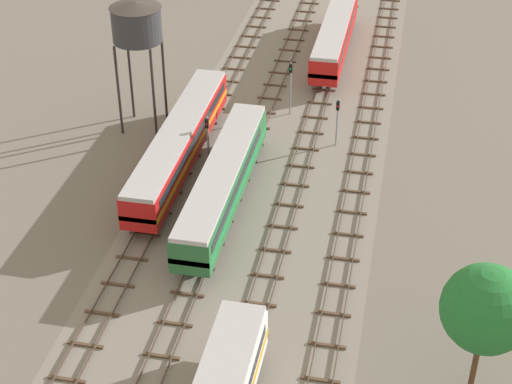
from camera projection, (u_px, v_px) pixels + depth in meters
ground_plane at (279, 144)px, 72.28m from camera, size 480.00×480.00×0.00m
ballast_bed at (279, 144)px, 72.28m from camera, size 18.95×176.00×0.01m
track_far_left at (201, 129)px, 74.27m from camera, size 2.40×126.00×0.29m
track_left at (254, 134)px, 73.44m from camera, size 2.40×126.00×0.29m
track_centre_left at (308, 140)px, 72.61m from camera, size 2.40×126.00×0.29m
track_centre at (364, 145)px, 71.78m from camera, size 2.40×126.00×0.29m
diesel_railcar_left_near at (223, 180)px, 62.42m from camera, size 2.96×20.50×3.80m
passenger_coach_far_left_mid at (179, 141)px, 67.42m from camera, size 2.96×22.00×3.80m
diesel_railcar_centre_left_midfar at (335, 34)px, 86.80m from camera, size 2.96×20.50×3.80m
water_tower at (136, 23)px, 69.50m from camera, size 4.53×4.53×11.98m
signal_post_nearest at (337, 116)px, 70.48m from camera, size 0.28×0.47×4.51m
signal_post_near at (208, 137)px, 66.57m from camera, size 0.28×0.47×5.17m
signal_post_mid at (291, 82)px, 75.17m from camera, size 0.28×0.47×5.29m
lineside_tree_1 at (486, 309)px, 44.31m from camera, size 5.12×5.12×9.01m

